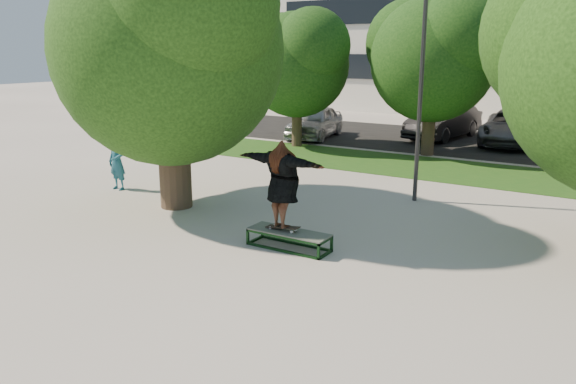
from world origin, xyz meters
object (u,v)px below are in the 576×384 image
Objects in this scene: tree_left at (168,36)px; car_dark at (443,122)px; grind_box at (289,240)px; bystander at (117,162)px; car_silver_a at (315,122)px; car_grey at (513,127)px; lamppost at (421,86)px.

tree_left is 16.02m from car_dark.
grind_box is (4.38, -1.25, -4.23)m from tree_left.
tree_left is 4.18× the size of bystander.
car_silver_a is 0.82× the size of car_grey.
car_dark reaches higher than car_grey.
car_silver_a is at bearing -167.05° from car_grey.
car_dark is at bearing 96.33° from grind_box.
tree_left is at bearing 164.01° from grind_box.
bystander is at bearing 171.69° from tree_left.
lamppost is 12.06m from car_dark.
bystander is (-2.71, 0.40, -3.57)m from tree_left.
car_grey is at bearing 88.32° from lamppost.
bystander is at bearing 166.89° from grind_box.
lamppost is (5.29, 3.91, -1.27)m from tree_left.
tree_left is 16.81m from car_grey.
car_grey is (8.34, 15.01, -0.10)m from bystander.
lamppost is 1.24× the size of car_dark.
car_silver_a is (-2.72, 12.41, -3.66)m from tree_left.
car_silver_a is (-8.01, 8.50, -2.39)m from lamppost.
car_dark is at bearing 173.18° from car_grey.
grind_box is 15.40m from car_silver_a.
car_dark is at bearing 80.69° from tree_left.
bystander reaches higher than car_dark.
lamppost reaches higher than car_silver_a.
car_dark is (5.23, 15.01, -0.04)m from bystander.
tree_left reaches higher than car_grey.
lamppost is at bearing 25.11° from bystander.
lamppost is at bearing 36.42° from tree_left.
tree_left is at bearing -88.05° from car_silver_a.
car_silver_a is 6.04m from car_dark.
bystander is at bearing -156.31° from lamppost.
tree_left is 1.32× the size of car_grey.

